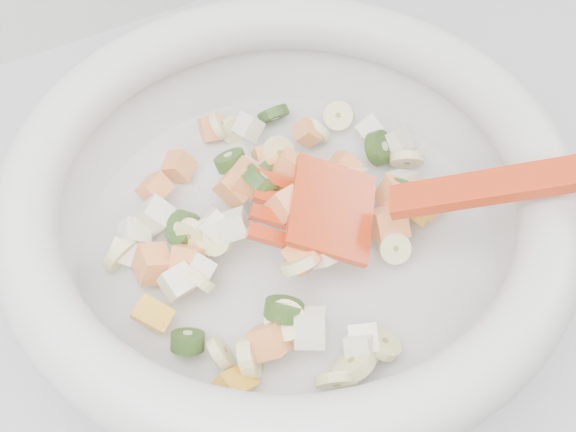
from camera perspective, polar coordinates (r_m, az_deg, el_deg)
counter at (r=0.97m, az=0.19°, el=-16.09°), size 2.00×0.60×0.90m
mixing_bowl at (r=0.50m, az=0.04°, el=0.79°), size 0.43×0.39×0.16m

